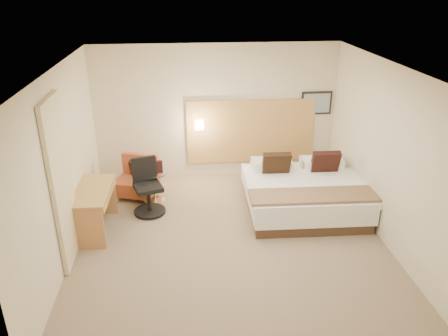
{
  "coord_description": "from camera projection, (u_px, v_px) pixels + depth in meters",
  "views": [
    {
      "loc": [
        -0.66,
        -5.85,
        3.83
      ],
      "look_at": [
        -0.05,
        0.45,
        1.05
      ],
      "focal_mm": 35.0,
      "sensor_mm": 36.0,
      "label": 1
    }
  ],
  "objects": [
    {
      "name": "lamp_arm",
      "position": [
        199.0,
        124.0,
        8.64
      ],
      "size": [
        0.02,
        0.12,
        0.02
      ],
      "primitive_type": "cylinder",
      "rotation": [
        1.57,
        0.0,
        0.0
      ],
      "color": "white",
      "rests_on": "wall_back"
    },
    {
      "name": "floor",
      "position": [
        230.0,
        240.0,
        6.93
      ],
      "size": [
        4.8,
        5.0,
        0.02
      ],
      "primitive_type": "cube",
      "color": "#7F6D56",
      "rests_on": "ground"
    },
    {
      "name": "art_frame",
      "position": [
        316.0,
        103.0,
        8.77
      ],
      "size": [
        0.62,
        0.03,
        0.47
      ],
      "primitive_type": "cube",
      "color": "black",
      "rests_on": "wall_back"
    },
    {
      "name": "desk",
      "position": [
        95.0,
        198.0,
        6.97
      ],
      "size": [
        0.58,
        1.2,
        0.74
      ],
      "color": "#AC8143",
      "rests_on": "floor"
    },
    {
      "name": "wall_front",
      "position": [
        259.0,
        264.0,
        4.1
      ],
      "size": [
        4.8,
        0.02,
        2.7
      ],
      "primitive_type": "cube",
      "color": "beige",
      "rests_on": "floor"
    },
    {
      "name": "wall_back",
      "position": [
        216.0,
        113.0,
        8.67
      ],
      "size": [
        4.8,
        0.02,
        2.7
      ],
      "primitive_type": "cube",
      "color": "beige",
      "rests_on": "floor"
    },
    {
      "name": "side_table",
      "position": [
        154.0,
        185.0,
        7.98
      ],
      "size": [
        0.59,
        0.59,
        0.6
      ],
      "color": "white",
      "rests_on": "floor"
    },
    {
      "name": "bottle_a",
      "position": [
        149.0,
        166.0,
        7.84
      ],
      "size": [
        0.07,
        0.07,
        0.21
      ],
      "primitive_type": "cylinder",
      "rotation": [
        0.0,
        0.0,
        0.12
      ],
      "color": "#7B99BE",
      "rests_on": "side_table"
    },
    {
      "name": "headboard_panel",
      "position": [
        251.0,
        131.0,
        8.86
      ],
      "size": [
        2.6,
        0.04,
        1.3
      ],
      "primitive_type": "cube",
      "color": "tan",
      "rests_on": "wall_back"
    },
    {
      "name": "art_canvas",
      "position": [
        317.0,
        103.0,
        8.75
      ],
      "size": [
        0.54,
        0.01,
        0.39
      ],
      "primitive_type": "cube",
      "color": "gray",
      "rests_on": "wall_back"
    },
    {
      "name": "ceiling",
      "position": [
        231.0,
        68.0,
        5.84
      ],
      "size": [
        4.8,
        5.0,
        0.02
      ],
      "primitive_type": "cube",
      "color": "white",
      "rests_on": "floor"
    },
    {
      "name": "curtain",
      "position": [
        62.0,
        183.0,
        6.0
      ],
      "size": [
        0.06,
        0.9,
        2.42
      ],
      "primitive_type": "cube",
      "color": "beige",
      "rests_on": "wall_left"
    },
    {
      "name": "wall_left",
      "position": [
        61.0,
        168.0,
        6.17
      ],
      "size": [
        0.02,
        5.0,
        2.7
      ],
      "primitive_type": "cube",
      "color": "beige",
      "rests_on": "floor"
    },
    {
      "name": "bed",
      "position": [
        303.0,
        192.0,
        7.75
      ],
      "size": [
        2.09,
        2.03,
        1.0
      ],
      "color": "#422D21",
      "rests_on": "floor"
    },
    {
      "name": "menu_folder",
      "position": [
        159.0,
        167.0,
        7.79
      ],
      "size": [
        0.14,
        0.07,
        0.24
      ],
      "primitive_type": "cube",
      "rotation": [
        0.0,
        0.0,
        0.12
      ],
      "color": "black",
      "rests_on": "side_table"
    },
    {
      "name": "lounge_chair",
      "position": [
        138.0,
        180.0,
        8.24
      ],
      "size": [
        0.87,
        0.82,
        0.76
      ],
      "color": "tan",
      "rests_on": "floor"
    },
    {
      "name": "bottle_b",
      "position": [
        152.0,
        165.0,
        7.88
      ],
      "size": [
        0.07,
        0.07,
        0.21
      ],
      "primitive_type": "cylinder",
      "rotation": [
        0.0,
        0.0,
        0.12
      ],
      "color": "#879BD1",
      "rests_on": "side_table"
    },
    {
      "name": "desk_chair",
      "position": [
        148.0,
        191.0,
        7.59
      ],
      "size": [
        0.7,
        0.7,
        0.98
      ],
      "color": "black",
      "rests_on": "floor"
    },
    {
      "name": "lamp_shade",
      "position": [
        199.0,
        125.0,
        8.59
      ],
      "size": [
        0.15,
        0.15,
        0.15
      ],
      "primitive_type": "cube",
      "color": "#FCEAC5",
      "rests_on": "wall_back"
    },
    {
      "name": "wall_right",
      "position": [
        388.0,
        155.0,
        6.6
      ],
      "size": [
        0.02,
        5.0,
        2.7
      ],
      "primitive_type": "cube",
      "color": "beige",
      "rests_on": "floor"
    }
  ]
}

